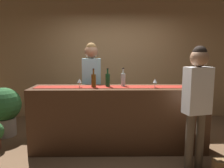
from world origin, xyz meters
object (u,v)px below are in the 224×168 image
bartender (92,79)px  wine_bottle_clear (123,79)px  wine_bottle_amber (94,80)px  wine_glass_near_customer (79,81)px  potted_plant_tall (4,108)px  handbag (224,168)px  customer_sipping (197,95)px  wine_glass_mid_counter (155,81)px  wine_bottle_green (108,80)px

bartender → wine_bottle_clear: bearing=135.7°
wine_bottle_amber → wine_glass_near_customer: wine_bottle_amber is taller
potted_plant_tall → handbag: potted_plant_tall is taller
customer_sipping → potted_plant_tall: 3.44m
customer_sipping → wine_bottle_amber: bearing=143.1°
wine_glass_mid_counter → potted_plant_tall: 2.87m
potted_plant_tall → wine_bottle_green: bearing=-16.1°
wine_bottle_green → bartender: size_ratio=0.17×
potted_plant_tall → wine_bottle_clear: bearing=-13.1°
wine_glass_mid_counter → bartender: (-1.05, 0.67, -0.04)m
wine_glass_near_customer → bartender: bartender is taller
wine_bottle_clear → wine_bottle_green: bearing=-168.4°
wine_bottle_amber → customer_sipping: (1.41, -0.60, -0.12)m
bartender → potted_plant_tall: 1.77m
wine_bottle_amber → bartender: 0.63m
wine_glass_mid_counter → handbag: bearing=-44.4°
wine_glass_mid_counter → handbag: size_ratio=0.51×
wine_bottle_amber → handbag: wine_bottle_amber is taller
wine_glass_mid_counter → customer_sipping: size_ratio=0.09×
wine_bottle_green → potted_plant_tall: size_ratio=0.32×
handbag → wine_bottle_clear: bearing=143.6°
wine_glass_mid_counter → bartender: bearing=147.2°
wine_bottle_green → wine_glass_mid_counter: bearing=-9.4°
wine_bottle_clear → wine_glass_mid_counter: 0.52m
wine_bottle_green → handbag: (1.52, -0.88, -1.04)m
potted_plant_tall → wine_glass_mid_counter: bearing=-14.3°
wine_bottle_green → wine_glass_near_customer: bearing=-169.1°
bartender → handbag: bartender is taller
wine_glass_near_customer → bartender: size_ratio=0.08×
wine_bottle_green → wine_bottle_amber: 0.23m
wine_glass_near_customer → customer_sipping: customer_sipping is taller
wine_bottle_green → wine_glass_mid_counter: (0.74, -0.12, -0.01)m
wine_bottle_clear → bartender: bearing=138.2°
wine_bottle_amber → wine_glass_mid_counter: size_ratio=2.10×
wine_bottle_green → customer_sipping: size_ratio=0.18×
wine_glass_near_customer → handbag: 2.36m
customer_sipping → handbag: 1.00m
wine_bottle_amber → potted_plant_tall: (-1.76, 0.64, -0.61)m
handbag → potted_plant_tall: bearing=157.4°
wine_bottle_amber → wine_glass_near_customer: size_ratio=2.10×
bartender → handbag: bearing=139.3°
wine_bottle_amber → customer_sipping: 1.54m
wine_glass_mid_counter → bartender: 1.24m
wine_bottle_green → potted_plant_tall: bearing=163.9°
handbag → wine_glass_near_customer: bearing=157.9°
potted_plant_tall → handbag: bearing=-22.6°
wine_glass_near_customer → wine_glass_mid_counter: size_ratio=1.00×
wine_glass_mid_counter → bartender: bartender is taller
wine_bottle_clear → wine_bottle_green: same height
wine_glass_near_customer → handbag: bearing=-22.1°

